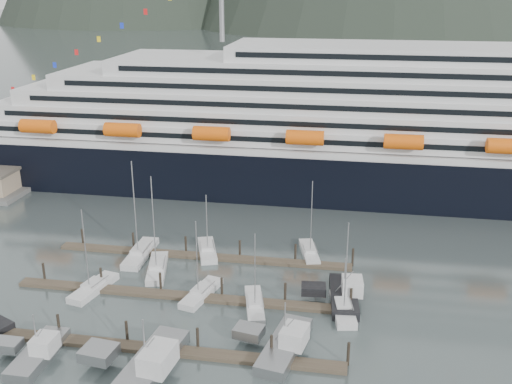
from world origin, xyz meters
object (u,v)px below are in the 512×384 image
(sailboat_e, at_px, (140,254))
(sailboat_c, at_px, (201,293))
(sailboat_g, at_px, (309,252))
(cruise_ship, at_px, (413,136))
(trawler_b, at_px, (37,352))
(sailboat_a, at_px, (94,288))
(sailboat_b, at_px, (157,268))
(trawler_d, at_px, (283,344))
(sailboat_h, at_px, (343,309))
(sailboat_f, at_px, (207,251))
(trawler_e, at_px, (343,295))
(trawler_c, at_px, (145,368))
(sailboat_d, at_px, (255,305))

(sailboat_e, bearing_deg, sailboat_c, -131.12)
(sailboat_g, bearing_deg, cruise_ship, -40.81)
(trawler_b, bearing_deg, sailboat_g, -40.64)
(sailboat_a, xyz_separation_m, sailboat_b, (7.00, 7.59, 0.02))
(cruise_ship, bearing_deg, trawler_d, -106.80)
(sailboat_h, distance_m, trawler_b, 39.03)
(sailboat_a, distance_m, sailboat_f, 20.00)
(sailboat_f, height_order, sailboat_g, sailboat_g)
(sailboat_h, height_order, trawler_e, sailboat_h)
(sailboat_b, bearing_deg, sailboat_h, -117.88)
(sailboat_e, xyz_separation_m, trawler_d, (26.21, -22.02, 0.46))
(sailboat_h, bearing_deg, cruise_ship, -22.92)
(sailboat_b, xyz_separation_m, trawler_c, (6.98, -24.95, 0.55))
(trawler_d, relative_size, trawler_e, 1.11)
(sailboat_a, xyz_separation_m, trawler_c, (13.98, -17.36, 0.56))
(sailboat_d, relative_size, sailboat_g, 0.88)
(trawler_c, bearing_deg, sailboat_a, 46.02)
(sailboat_b, xyz_separation_m, sailboat_g, (22.61, 9.78, -0.04))
(sailboat_h, xyz_separation_m, trawler_b, (-35.26, -16.72, 0.42))
(sailboat_f, xyz_separation_m, sailboat_g, (16.59, 2.19, -0.00))
(trawler_d, height_order, trawler_e, trawler_d)
(sailboat_b, height_order, trawler_d, sailboat_b)
(sailboat_h, bearing_deg, trawler_e, -7.60)
(trawler_c, bearing_deg, sailboat_e, 28.22)
(cruise_ship, height_order, sailboat_b, cruise_ship)
(sailboat_h, xyz_separation_m, trawler_d, (-6.77, -10.13, 0.49))
(sailboat_g, bearing_deg, sailboat_f, 84.00)
(sailboat_e, relative_size, sailboat_g, 1.27)
(sailboat_g, height_order, trawler_d, sailboat_g)
(sailboat_g, xyz_separation_m, trawler_d, (-0.76, -27.30, 0.52))
(trawler_c, bearing_deg, sailboat_d, -22.94)
(sailboat_b, height_order, sailboat_h, sailboat_b)
(sailboat_h, height_order, trawler_b, sailboat_h)
(sailboat_g, relative_size, trawler_c, 0.83)
(sailboat_b, bearing_deg, sailboat_e, 30.65)
(trawler_c, bearing_deg, trawler_b, 93.62)
(sailboat_b, bearing_deg, sailboat_a, 123.90)
(sailboat_e, bearing_deg, trawler_d, -131.35)
(sailboat_a, bearing_deg, trawler_d, -96.64)
(cruise_ship, bearing_deg, sailboat_e, -138.21)
(sailboat_a, xyz_separation_m, sailboat_d, (23.68, -0.63, -0.04))
(sailboat_b, bearing_deg, sailboat_c, -139.67)
(sailboat_d, relative_size, trawler_c, 0.73)
(sailboat_g, height_order, trawler_e, sailboat_g)
(cruise_ship, distance_m, sailboat_e, 61.46)
(sailboat_c, distance_m, sailboat_g, 21.32)
(sailboat_f, height_order, trawler_d, sailboat_f)
(cruise_ship, relative_size, trawler_c, 13.07)
(sailboat_a, distance_m, trawler_e, 35.66)
(cruise_ship, height_order, sailboat_a, cruise_ship)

